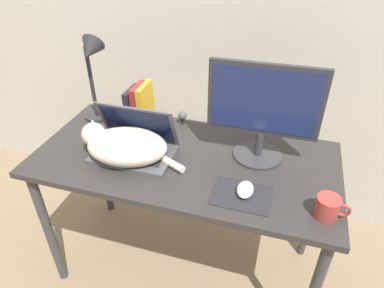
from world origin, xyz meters
TOP-DOWN VIEW (x-y plane):
  - desk at (0.00, 0.32)m, footprint 1.35×0.65m
  - laptop at (-0.22, 0.29)m, footprint 0.36×0.23m
  - cat at (-0.24, 0.23)m, footprint 0.48×0.28m
  - external_monitor at (0.31, 0.42)m, footprint 0.47×0.22m
  - mousepad at (0.29, 0.15)m, footprint 0.23×0.17m
  - computer_mouse at (0.30, 0.16)m, footprint 0.06×0.10m
  - book_row at (-0.31, 0.55)m, footprint 0.11×0.15m
  - desk_lamp at (-0.52, 0.50)m, footprint 0.17×0.17m
  - webcam at (-0.10, 0.60)m, footprint 0.04×0.04m
  - mug at (0.60, 0.13)m, footprint 0.12×0.09m

SIDE VIEW (x-z plane):
  - desk at x=0.00m, z-range 0.29..1.05m
  - mousepad at x=0.29m, z-range 0.76..0.76m
  - computer_mouse at x=0.30m, z-range 0.76..0.80m
  - mug at x=0.60m, z-range 0.76..0.84m
  - webcam at x=-0.10m, z-range 0.77..0.84m
  - laptop at x=-0.22m, z-range 0.69..0.92m
  - cat at x=-0.24m, z-range 0.75..0.91m
  - book_row at x=-0.31m, z-range 0.75..0.96m
  - external_monitor at x=0.31m, z-range 0.78..1.21m
  - desk_lamp at x=-0.52m, z-range 0.84..1.29m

